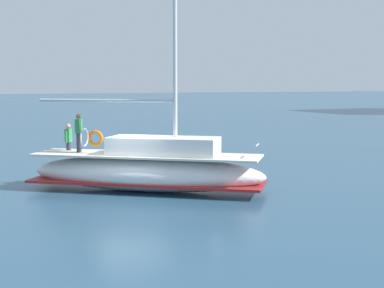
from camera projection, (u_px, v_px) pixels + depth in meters
The scene contains 2 objects.
ground_plane at pixel (131, 193), 22.90m from camera, with size 400.00×400.00×0.00m, color #284C66.
main_sailboat at pixel (148, 169), 23.27m from camera, with size 7.75×9.07×11.78m.
Camera 1 is at (21.55, -7.11, 4.34)m, focal length 54.61 mm.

